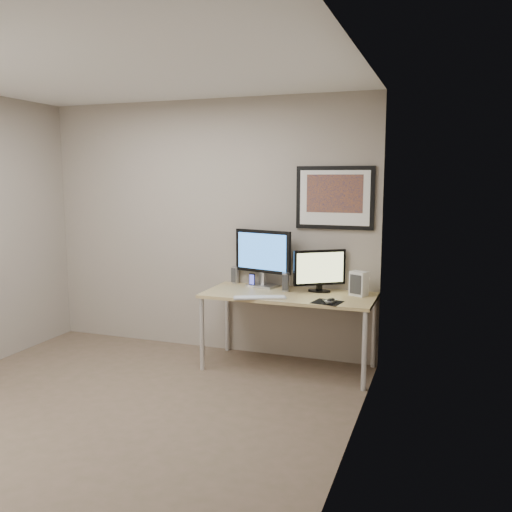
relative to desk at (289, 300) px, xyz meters
The scene contains 14 objects.
floor 1.81m from the desk, 126.53° to the right, with size 3.60×3.60×0.00m, color brown.
room 1.66m from the desk, 137.99° to the right, with size 3.60×3.60×3.60m.
desk is the anchor object (origin of this frame).
framed_art 1.07m from the desk, 43.46° to the left, with size 0.75×0.04×0.60m.
monitor_large 0.56m from the desk, 145.78° to the left, with size 0.61×0.26×0.57m.
monitor_tv 0.42m from the desk, 34.58° to the left, with size 0.44×0.31×0.41m.
speaker_left 0.74m from the desk, 155.28° to the left, with size 0.07×0.07×0.18m, color #ABABB0.
speaker_right 0.19m from the desk, 122.05° to the left, with size 0.07×0.07×0.18m, color #ABABB0.
phone_dock 0.48m from the desk, 158.18° to the left, with size 0.06×0.06×0.14m, color black.
keyboard 0.35m from the desk, 125.07° to the right, with size 0.47×0.13×0.02m, color #BCBCC0.
mousepad 0.48m from the desk, 29.24° to the right, with size 0.24×0.21×0.00m, color black.
mouse 0.51m from the desk, 27.61° to the right, with size 0.06×0.11×0.04m, color black.
remote 0.50m from the desk, 32.38° to the right, with size 0.04×0.15×0.02m, color black.
fan_unit 0.67m from the desk, 12.34° to the left, with size 0.15×0.11×0.23m, color silver.
Camera 1 is at (2.38, -3.45, 1.82)m, focal length 38.00 mm.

